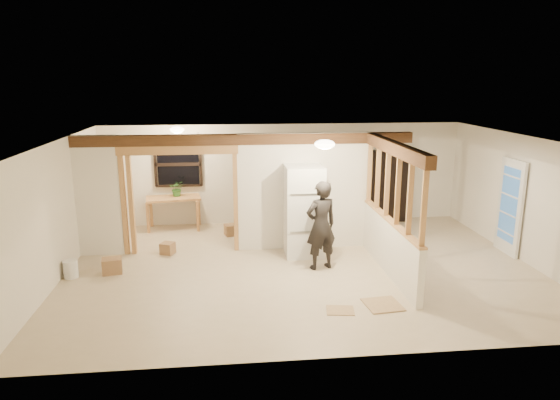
{
  "coord_description": "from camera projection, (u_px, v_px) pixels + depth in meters",
  "views": [
    {
      "loc": [
        -1.4,
        -9.06,
        3.62
      ],
      "look_at": [
        -0.39,
        0.4,
        1.27
      ],
      "focal_mm": 32.0,
      "sensor_mm": 36.0,
      "label": 1
    }
  ],
  "objects": [
    {
      "name": "pony_wall",
      "position": [
        389.0,
        247.0,
        9.41
      ],
      "size": [
        0.12,
        3.2,
        1.0
      ],
      "primitive_type": "cube",
      "color": "silver",
      "rests_on": "floor"
    },
    {
      "name": "header_beam_right",
      "position": [
        395.0,
        148.0,
        8.96
      ],
      "size": [
        0.18,
        3.3,
        0.22
      ],
      "primitive_type": "cube",
      "color": "#50311B",
      "rests_on": "ceiling"
    },
    {
      "name": "wall_left",
      "position": [
        56.0,
        212.0,
        8.99
      ],
      "size": [
        0.01,
        6.5,
        2.5
      ],
      "primitive_type": "cube",
      "color": "white",
      "rests_on": "floor"
    },
    {
      "name": "bucket",
      "position": [
        71.0,
        269.0,
        9.23
      ],
      "size": [
        0.28,
        0.28,
        0.33
      ],
      "primitive_type": "cylinder",
      "rotation": [
        0.0,
        0.0,
        -0.05
      ],
      "color": "white",
      "rests_on": "floor"
    },
    {
      "name": "woman",
      "position": [
        321.0,
        225.0,
        9.52
      ],
      "size": [
        0.73,
        0.59,
        1.74
      ],
      "primitive_type": "imported",
      "rotation": [
        0.0,
        0.0,
        3.46
      ],
      "color": "#282525",
      "rests_on": "floor"
    },
    {
      "name": "wall_front",
      "position": [
        341.0,
        269.0,
        6.32
      ],
      "size": [
        9.0,
        0.01,
        2.5
      ],
      "primitive_type": "cube",
      "color": "white",
      "rests_on": "floor"
    },
    {
      "name": "header_beam_back",
      "position": [
        246.0,
        139.0,
        10.24
      ],
      "size": [
        7.0,
        0.18,
        0.22
      ],
      "primitive_type": "cube",
      "color": "#50311B",
      "rests_on": "ceiling"
    },
    {
      "name": "work_table",
      "position": [
        174.0,
        213.0,
        12.16
      ],
      "size": [
        1.36,
        0.82,
        0.81
      ],
      "primitive_type": "cube",
      "rotation": [
        0.0,
        0.0,
        0.15
      ],
      "color": "tan",
      "rests_on": "floor"
    },
    {
      "name": "bookshelf",
      "position": [
        388.0,
        186.0,
        12.73
      ],
      "size": [
        0.91,
        0.3,
        1.83
      ],
      "primitive_type": "cube",
      "color": "black",
      "rests_on": "floor"
    },
    {
      "name": "ceiling_dome_util",
      "position": [
        177.0,
        130.0,
        11.12
      ],
      "size": [
        0.32,
        0.32,
        0.14
      ],
      "primitive_type": "ellipsoid",
      "color": "#FFEABF",
      "rests_on": "ceiling"
    },
    {
      "name": "floor_panel_near",
      "position": [
        383.0,
        305.0,
        8.13
      ],
      "size": [
        0.62,
        0.62,
        0.02
      ],
      "primitive_type": "cube",
      "rotation": [
        0.0,
        0.0,
        0.11
      ],
      "color": "tan",
      "rests_on": "floor"
    },
    {
      "name": "floor",
      "position": [
        302.0,
        268.0,
        9.75
      ],
      "size": [
        9.0,
        6.5,
        0.01
      ],
      "primitive_type": "cube",
      "color": "#C7B194",
      "rests_on": "ground"
    },
    {
      "name": "ceiling",
      "position": [
        303.0,
        140.0,
        9.15
      ],
      "size": [
        9.0,
        6.5,
        0.01
      ],
      "primitive_type": "cube",
      "color": "white"
    },
    {
      "name": "doorway_frame",
      "position": [
        180.0,
        201.0,
        10.4
      ],
      "size": [
        2.46,
        0.14,
        2.2
      ],
      "primitive_type": "cube",
      "color": "tan",
      "rests_on": "floor"
    },
    {
      "name": "french_door",
      "position": [
        510.0,
        207.0,
        10.36
      ],
      "size": [
        0.12,
        0.86,
        2.0
      ],
      "primitive_type": "cube",
      "color": "white",
      "rests_on": "floor"
    },
    {
      "name": "shop_vac",
      "position": [
        111.0,
        230.0,
        11.04
      ],
      "size": [
        0.63,
        0.63,
        0.65
      ],
      "primitive_type": "cylinder",
      "rotation": [
        0.0,
        0.0,
        0.32
      ],
      "color": "#AD2213",
      "rests_on": "floor"
    },
    {
      "name": "stud_partition",
      "position": [
        392.0,
        187.0,
        9.13
      ],
      "size": [
        0.14,
        3.2,
        1.32
      ],
      "primitive_type": "cube",
      "color": "tan",
      "rests_on": "pony_wall"
    },
    {
      "name": "wall_back",
      "position": [
        283.0,
        174.0,
        12.59
      ],
      "size": [
        9.0,
        0.01,
        2.5
      ],
      "primitive_type": "cube",
      "color": "white",
      "rests_on": "floor"
    },
    {
      "name": "wall_right",
      "position": [
        526.0,
        200.0,
        9.92
      ],
      "size": [
        0.01,
        6.5,
        2.5
      ],
      "primitive_type": "cube",
      "color": "white",
      "rests_on": "floor"
    },
    {
      "name": "floor_panel_far",
      "position": [
        340.0,
        310.0,
        7.94
      ],
      "size": [
        0.49,
        0.41,
        0.01
      ],
      "primitive_type": "cube",
      "rotation": [
        0.0,
        0.0,
        -0.16
      ],
      "color": "tan",
      "rests_on": "floor"
    },
    {
      "name": "box_util_a",
      "position": [
        231.0,
        230.0,
        11.74
      ],
      "size": [
        0.37,
        0.34,
        0.26
      ],
      "primitive_type": "cube",
      "rotation": [
        0.0,
        0.0,
        0.3
      ],
      "color": "#956D48",
      "rests_on": "floor"
    },
    {
      "name": "hanging_bulb",
      "position": [
        199.0,
        147.0,
        10.57
      ],
      "size": [
        0.07,
        0.07,
        0.07
      ],
      "primitive_type": "ellipsoid",
      "color": "#FFD88C",
      "rests_on": "ceiling"
    },
    {
      "name": "refrigerator",
      "position": [
        304.0,
        211.0,
        10.28
      ],
      "size": [
        0.77,
        0.75,
        1.88
      ],
      "primitive_type": "cube",
      "color": "white",
      "rests_on": "floor"
    },
    {
      "name": "ceiling_dome_main",
      "position": [
        325.0,
        144.0,
        8.71
      ],
      "size": [
        0.36,
        0.36,
        0.16
      ],
      "primitive_type": "ellipsoid",
      "color": "#FFEABF",
      "rests_on": "ceiling"
    },
    {
      "name": "partition_left_stub",
      "position": [
        98.0,
        196.0,
        10.19
      ],
      "size": [
        0.9,
        0.12,
        2.5
      ],
      "primitive_type": "cube",
      "color": "silver",
      "rests_on": "floor"
    },
    {
      "name": "box_front",
      "position": [
        112.0,
        266.0,
        9.45
      ],
      "size": [
        0.41,
        0.35,
        0.29
      ],
      "primitive_type": "cube",
      "rotation": [
        0.0,
        0.0,
        0.19
      ],
      "color": "#956D48",
      "rests_on": "floor"
    },
    {
      "name": "potted_plant",
      "position": [
        177.0,
        188.0,
        12.1
      ],
      "size": [
        0.36,
        0.32,
        0.38
      ],
      "primitive_type": "imported",
      "rotation": [
        0.0,
        0.0,
        0.05
      ],
      "color": "#335C25",
      "rests_on": "work_table"
    },
    {
      "name": "window_back",
      "position": [
        178.0,
        164.0,
        12.17
      ],
      "size": [
        1.12,
        0.1,
        1.1
      ],
      "primitive_type": "cube",
      "color": "black",
      "rests_on": "wall_back"
    },
    {
      "name": "partition_center",
      "position": [
        303.0,
        191.0,
        10.63
      ],
      "size": [
        2.8,
        0.12,
        2.5
      ],
      "primitive_type": "cube",
      "color": "silver",
      "rests_on": "floor"
    },
    {
      "name": "box_util_b",
      "position": [
        168.0,
        248.0,
        10.5
      ],
      "size": [
        0.34,
        0.34,
        0.24
      ],
      "primitive_type": "cube",
      "rotation": [
        0.0,
        0.0,
        -0.41
      ],
      "color": "#956D48",
      "rests_on": "floor"
    }
  ]
}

